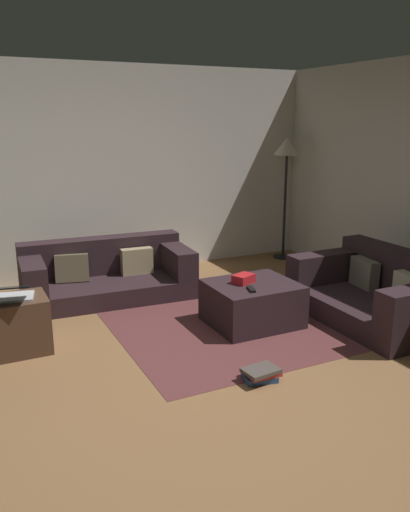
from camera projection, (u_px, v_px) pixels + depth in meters
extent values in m
plane|color=brown|center=(189.00, 382.00, 3.99)|extent=(6.40, 6.40, 0.00)
cube|color=silver|center=(82.00, 173.00, 6.38)|extent=(6.40, 0.12, 2.60)
cube|color=#2D1E23|center=(108.00, 289.00, 5.82)|extent=(1.88, 0.98, 0.21)
cube|color=#2D1E23|center=(101.00, 255.00, 6.02)|extent=(1.85, 0.35, 0.42)
cube|color=#2D1E23|center=(175.00, 259.00, 6.05)|extent=(0.29, 0.88, 0.32)
cube|color=#2D1E23|center=(32.00, 274.00, 5.46)|extent=(0.29, 0.88, 0.32)
cube|color=tan|center=(137.00, 261.00, 6.00)|extent=(0.37, 0.14, 0.30)
cube|color=brown|center=(72.00, 268.00, 5.72)|extent=(0.39, 0.23, 0.31)
cube|color=#2D1E23|center=(370.00, 309.00, 5.19)|extent=(1.00, 1.55, 0.23)
cube|color=#2D1E23|center=(402.00, 272.00, 5.26)|extent=(0.25, 1.55, 0.44)
cube|color=#2D1E23|center=(330.00, 266.00, 5.68)|extent=(1.00, 0.25, 0.32)
cube|color=#BCB299|center=(410.00, 290.00, 4.92)|extent=(0.16, 0.37, 0.30)
cube|color=#716B5B|center=(364.00, 273.00, 5.46)|extent=(0.17, 0.37, 0.30)
cube|color=#2D1E23|center=(252.00, 303.00, 5.06)|extent=(0.82, 0.71, 0.41)
cube|color=red|center=(243.00, 279.00, 5.01)|extent=(0.24, 0.21, 0.08)
cube|color=black|center=(251.00, 289.00, 4.80)|extent=(0.09, 0.17, 0.02)
cube|color=#4C3323|center=(17.00, 325.00, 4.46)|extent=(0.52, 0.44, 0.48)
cube|color=silver|center=(14.00, 297.00, 4.39)|extent=(0.36, 0.32, 0.02)
cube|color=black|center=(10.00, 288.00, 4.21)|extent=(0.36, 0.31, 0.07)
cube|color=#2D5193|center=(259.00, 377.00, 4.01)|extent=(0.28, 0.24, 0.05)
cube|color=#B7332D|center=(262.00, 372.00, 4.00)|extent=(0.26, 0.22, 0.03)
cube|color=#4C423D|center=(261.00, 370.00, 3.96)|extent=(0.28, 0.22, 0.03)
cylinder|color=black|center=(283.00, 257.00, 7.54)|extent=(0.28, 0.28, 0.02)
cylinder|color=black|center=(285.00, 207.00, 7.35)|extent=(0.04, 0.04, 1.46)
cone|color=beige|center=(287.00, 146.00, 7.13)|extent=(0.36, 0.36, 0.24)
cube|color=brown|center=(252.00, 323.00, 5.12)|extent=(2.60, 2.00, 0.01)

